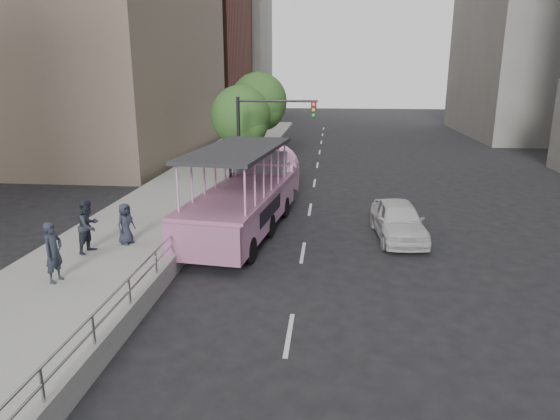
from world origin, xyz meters
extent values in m
plane|color=black|center=(0.00, 0.00, 0.00)|extent=(160.00, 160.00, 0.00)
cube|color=gray|center=(-5.75, 10.00, 0.15)|extent=(5.50, 80.00, 0.30)
cube|color=gray|center=(-3.12, 2.00, 0.48)|extent=(0.24, 30.00, 0.36)
cylinder|color=#A9A8AD|center=(-3.12, -6.00, 1.01)|extent=(0.07, 0.07, 0.70)
cylinder|color=#A9A8AD|center=(-3.12, -4.00, 1.01)|extent=(0.07, 0.07, 0.70)
cylinder|color=#A9A8AD|center=(-3.12, -2.00, 1.01)|extent=(0.07, 0.07, 0.70)
cylinder|color=#A9A8AD|center=(-3.12, 0.00, 1.01)|extent=(0.07, 0.07, 0.70)
cylinder|color=#A9A8AD|center=(-3.12, 2.00, 1.01)|extent=(0.07, 0.07, 0.70)
cylinder|color=#A9A8AD|center=(-3.12, 4.00, 1.01)|extent=(0.07, 0.07, 0.70)
cylinder|color=#A9A8AD|center=(-3.12, 6.00, 1.01)|extent=(0.07, 0.07, 0.70)
cylinder|color=#A9A8AD|center=(-3.12, 8.00, 1.01)|extent=(0.07, 0.07, 0.70)
cylinder|color=#A9A8AD|center=(-3.12, 10.00, 1.01)|extent=(0.07, 0.07, 0.70)
cylinder|color=#A9A8AD|center=(-3.12, 12.00, 1.01)|extent=(0.07, 0.07, 0.70)
cylinder|color=#A9A8AD|center=(-3.12, 2.00, 1.01)|extent=(0.06, 22.00, 0.06)
cylinder|color=#A9A8AD|center=(-3.12, 2.00, 1.34)|extent=(0.06, 22.00, 0.06)
cylinder|color=black|center=(-3.10, 3.02, 0.47)|extent=(0.47, 0.97, 0.94)
cylinder|color=black|center=(-0.82, 2.76, 0.47)|extent=(0.47, 0.97, 0.94)
cylinder|color=black|center=(-2.76, 5.92, 0.47)|extent=(0.47, 0.97, 0.94)
cylinder|color=black|center=(-0.48, 5.66, 0.47)|extent=(0.47, 0.97, 0.94)
cylinder|color=black|center=(-2.43, 8.82, 0.47)|extent=(0.47, 0.97, 0.94)
cylinder|color=black|center=(-0.15, 8.56, 0.47)|extent=(0.47, 0.97, 0.94)
cube|color=pink|center=(-1.60, 6.00, 1.07)|extent=(3.56, 8.79, 1.30)
cube|color=pink|center=(-1.03, 10.97, 1.33)|extent=(2.79, 2.49, 1.63)
cylinder|color=pink|center=(-0.93, 11.85, 1.64)|extent=(2.52, 1.00, 2.45)
cube|color=#94567B|center=(-2.10, 1.60, 1.07)|extent=(2.63, 0.66, 1.30)
cube|color=#94567B|center=(-1.60, 6.00, 1.78)|extent=(3.72, 9.12, 0.13)
cube|color=black|center=(-1.65, 5.59, 3.53)|extent=(3.53, 7.15, 0.15)
cube|color=#939FAE|center=(-1.24, 9.16, 2.42)|extent=(2.41, 0.48, 1.09)
cube|color=pink|center=(-1.19, 9.63, 2.11)|extent=(2.40, 1.30, 0.52)
imported|color=silver|center=(4.67, 6.04, 0.76)|extent=(2.12, 4.57, 1.52)
imported|color=#252A37|center=(-6.24, -0.06, 1.23)|extent=(0.55, 0.75, 1.87)
imported|color=#252A37|center=(-6.40, 2.51, 1.25)|extent=(0.91, 1.07, 1.91)
imported|color=#252A37|center=(-5.49, 3.50, 1.06)|extent=(0.76, 0.88, 1.53)
cylinder|color=black|center=(-2.58, 8.62, 1.23)|extent=(0.08, 0.08, 2.46)
cube|color=#0B154F|center=(-2.58, 8.62, 2.27)|extent=(0.04, 0.61, 0.89)
cube|color=silver|center=(-2.55, 8.62, 2.27)|extent=(0.02, 0.39, 0.54)
cylinder|color=black|center=(-2.90, 12.50, 2.60)|extent=(0.18, 0.18, 5.20)
cylinder|color=black|center=(-0.90, 12.50, 5.00)|extent=(4.20, 0.12, 0.12)
cube|color=black|center=(1.00, 12.50, 4.55)|extent=(0.28, 0.22, 0.85)
sphere|color=red|center=(1.00, 12.37, 4.85)|extent=(0.16, 0.16, 0.16)
cylinder|color=#382419|center=(-3.40, 16.00, 1.54)|extent=(0.22, 0.22, 3.08)
sphere|color=#335D25|center=(-3.40, 16.00, 3.96)|extent=(3.52, 3.52, 3.52)
sphere|color=#335D25|center=(-3.00, 15.70, 3.41)|extent=(2.42, 2.42, 2.42)
cylinder|color=#382419|center=(-3.20, 22.00, 1.74)|extent=(0.22, 0.22, 3.47)
sphere|color=#335D25|center=(-3.20, 22.00, 4.46)|extent=(3.97, 3.97, 3.97)
sphere|color=#335D25|center=(-2.80, 21.70, 3.84)|extent=(2.73, 2.73, 2.73)
cube|color=brown|center=(-18.00, 48.00, 13.00)|extent=(18.00, 16.00, 26.00)
cube|color=gray|center=(-16.00, 64.00, 10.00)|extent=(16.00, 14.00, 20.00)
camera|label=1|loc=(1.93, -13.30, 6.43)|focal=32.00mm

